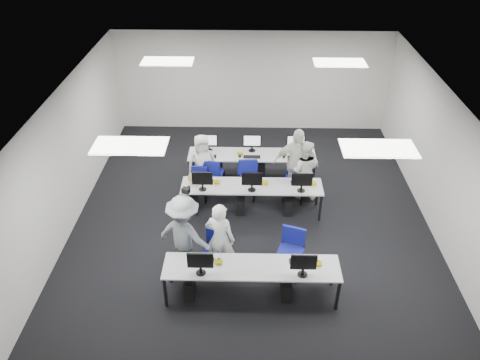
{
  "coord_description": "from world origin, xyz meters",
  "views": [
    {
      "loc": [
        -0.07,
        -8.56,
        6.7
      ],
      "look_at": [
        -0.26,
        0.02,
        1.0
      ],
      "focal_mm": 35.0,
      "sensor_mm": 36.0,
      "label": 1
    }
  ],
  "objects_px": {
    "student_1": "(304,170)",
    "student_2": "(202,163)",
    "chair_0": "(214,259)",
    "desk_front": "(252,269)",
    "chair_1": "(290,260)",
    "chair_6": "(247,178)",
    "photographer": "(184,235)",
    "student_0": "(220,239)",
    "chair_3": "(248,186)",
    "student_3": "(296,163)",
    "chair_7": "(303,184)",
    "chair_5": "(214,179)",
    "chair_2": "(199,190)",
    "chair_4": "(294,187)",
    "desk_mid": "(252,187)"
  },
  "relations": [
    {
      "from": "photographer",
      "to": "desk_front",
      "type": "bearing_deg",
      "value": 173.85
    },
    {
      "from": "desk_mid",
      "to": "chair_3",
      "type": "distance_m",
      "value": 0.78
    },
    {
      "from": "chair_0",
      "to": "student_2",
      "type": "distance_m",
      "value": 2.92
    },
    {
      "from": "desk_front",
      "to": "chair_0",
      "type": "xyz_separation_m",
      "value": [
        -0.74,
        0.67,
        -0.4
      ]
    },
    {
      "from": "chair_6",
      "to": "student_1",
      "type": "height_order",
      "value": "student_1"
    },
    {
      "from": "chair_1",
      "to": "chair_2",
      "type": "xyz_separation_m",
      "value": [
        -2.02,
        2.46,
        -0.05
      ]
    },
    {
      "from": "photographer",
      "to": "chair_0",
      "type": "bearing_deg",
      "value": -160.91
    },
    {
      "from": "desk_front",
      "to": "chair_6",
      "type": "distance_m",
      "value": 3.57
    },
    {
      "from": "chair_5",
      "to": "student_2",
      "type": "xyz_separation_m",
      "value": [
        -0.27,
        0.0,
        0.46
      ]
    },
    {
      "from": "chair_0",
      "to": "chair_6",
      "type": "relative_size",
      "value": 0.93
    },
    {
      "from": "desk_front",
      "to": "student_1",
      "type": "bearing_deg",
      "value": 69.23
    },
    {
      "from": "chair_5",
      "to": "student_1",
      "type": "distance_m",
      "value": 2.24
    },
    {
      "from": "desk_mid",
      "to": "photographer",
      "type": "distance_m",
      "value": 2.31
    },
    {
      "from": "chair_2",
      "to": "chair_6",
      "type": "distance_m",
      "value": 1.25
    },
    {
      "from": "student_0",
      "to": "chair_3",
      "type": "bearing_deg",
      "value": -84.35
    },
    {
      "from": "chair_1",
      "to": "student_3",
      "type": "xyz_separation_m",
      "value": [
        0.29,
        2.69,
        0.59
      ]
    },
    {
      "from": "student_2",
      "to": "student_3",
      "type": "bearing_deg",
      "value": -21.42
    },
    {
      "from": "chair_1",
      "to": "chair_7",
      "type": "xyz_separation_m",
      "value": [
        0.51,
        2.73,
        -0.03
      ]
    },
    {
      "from": "chair_7",
      "to": "photographer",
      "type": "relative_size",
      "value": 0.51
    },
    {
      "from": "student_1",
      "to": "student_3",
      "type": "distance_m",
      "value": 0.25
    },
    {
      "from": "desk_front",
      "to": "chair_5",
      "type": "bearing_deg",
      "value": 104.96
    },
    {
      "from": "chair_4",
      "to": "chair_7",
      "type": "distance_m",
      "value": 0.3
    },
    {
      "from": "chair_1",
      "to": "chair_6",
      "type": "distance_m",
      "value": 3.04
    },
    {
      "from": "chair_5",
      "to": "chair_6",
      "type": "xyz_separation_m",
      "value": [
        0.83,
        0.03,
        0.01
      ]
    },
    {
      "from": "student_3",
      "to": "photographer",
      "type": "bearing_deg",
      "value": -127.4
    },
    {
      "from": "desk_front",
      "to": "desk_mid",
      "type": "distance_m",
      "value": 2.6
    },
    {
      "from": "chair_1",
      "to": "chair_7",
      "type": "relative_size",
      "value": 1.11
    },
    {
      "from": "chair_3",
      "to": "student_1",
      "type": "bearing_deg",
      "value": 10.95
    },
    {
      "from": "student_1",
      "to": "chair_2",
      "type": "bearing_deg",
      "value": 13.36
    },
    {
      "from": "chair_0",
      "to": "chair_4",
      "type": "distance_m",
      "value": 3.06
    },
    {
      "from": "chair_5",
      "to": "chair_7",
      "type": "xyz_separation_m",
      "value": [
        2.2,
        -0.15,
        -0.01
      ]
    },
    {
      "from": "chair_1",
      "to": "student_1",
      "type": "xyz_separation_m",
      "value": [
        0.48,
        2.63,
        0.45
      ]
    },
    {
      "from": "chair_0",
      "to": "desk_front",
      "type": "bearing_deg",
      "value": -26.65
    },
    {
      "from": "desk_front",
      "to": "chair_2",
      "type": "bearing_deg",
      "value": 112.33
    },
    {
      "from": "student_0",
      "to": "chair_5",
      "type": "bearing_deg",
      "value": -66.47
    },
    {
      "from": "chair_1",
      "to": "chair_4",
      "type": "bearing_deg",
      "value": 102.69
    },
    {
      "from": "chair_0",
      "to": "chair_7",
      "type": "relative_size",
      "value": 1.01
    },
    {
      "from": "student_1",
      "to": "student_2",
      "type": "relative_size",
      "value": 1.01
    },
    {
      "from": "chair_6",
      "to": "student_1",
      "type": "relative_size",
      "value": 0.63
    },
    {
      "from": "desk_front",
      "to": "chair_1",
      "type": "bearing_deg",
      "value": 39.91
    },
    {
      "from": "desk_front",
      "to": "chair_6",
      "type": "bearing_deg",
      "value": 91.77
    },
    {
      "from": "chair_4",
      "to": "chair_5",
      "type": "bearing_deg",
      "value": -176.89
    },
    {
      "from": "chair_3",
      "to": "student_1",
      "type": "relative_size",
      "value": 0.58
    },
    {
      "from": "chair_0",
      "to": "student_3",
      "type": "bearing_deg",
      "value": 71.6
    },
    {
      "from": "desk_front",
      "to": "chair_6",
      "type": "relative_size",
      "value": 3.33
    },
    {
      "from": "chair_3",
      "to": "chair_5",
      "type": "xyz_separation_m",
      "value": [
        -0.85,
        0.25,
        0.01
      ]
    },
    {
      "from": "student_3",
      "to": "photographer",
      "type": "relative_size",
      "value": 1.04
    },
    {
      "from": "chair_6",
      "to": "student_2",
      "type": "relative_size",
      "value": 0.64
    },
    {
      "from": "chair_5",
      "to": "student_0",
      "type": "relative_size",
      "value": 0.57
    },
    {
      "from": "desk_mid",
      "to": "student_2",
      "type": "height_order",
      "value": "student_2"
    }
  ]
}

